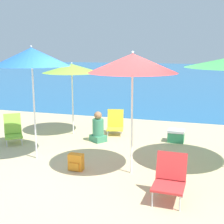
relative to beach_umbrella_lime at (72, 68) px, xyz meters
name	(u,v)px	position (x,y,z in m)	size (l,w,h in m)	color
ground_plane	(105,173)	(1.73, -2.39, -1.82)	(60.00, 60.00, 0.00)	#D1BA89
sea_water	(189,74)	(1.73, 22.32, -1.82)	(60.00, 40.00, 0.01)	#23669E
beach_umbrella_lime	(72,68)	(0.00, 0.00, 0.00)	(1.58, 1.58, 1.98)	white
beach_umbrella_red	(133,63)	(2.23, -2.25, 0.27)	(1.63, 1.63, 2.31)	white
beach_umbrella_blue	(32,57)	(0.06, -2.07, 0.36)	(1.58, 1.58, 2.41)	white
beach_chair_red	(170,177)	(3.06, -3.10, -1.45)	(0.50, 0.61, 0.72)	silver
beach_chair_lime	(13,130)	(-1.12, -1.20, -1.49)	(0.69, 0.72, 0.72)	silver
beach_chair_yellow	(115,123)	(1.12, 0.35, -1.52)	(0.54, 0.56, 0.68)	silver
person_seated_near	(98,129)	(0.91, -0.47, -1.50)	(0.49, 0.47, 0.78)	#3F8C66
backpack_orange	(76,162)	(1.15, -2.43, -1.66)	(0.29, 0.19, 0.33)	orange
cooler_box	(176,136)	(2.83, 0.09, -1.66)	(0.42, 0.35, 0.32)	#338C59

